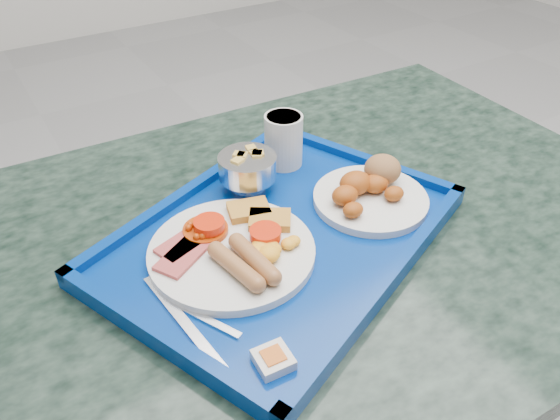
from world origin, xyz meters
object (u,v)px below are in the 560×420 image
table (290,315)px  main_plate (235,248)px  tray (280,236)px  juice_cup (284,139)px  bread_plate (370,190)px  fruit_bowl (248,167)px

table → main_plate: bearing=-167.7°
table → tray: size_ratio=2.04×
juice_cup → table: bearing=-117.5°
main_plate → bread_plate: bearing=0.8°
bread_plate → fruit_bowl: fruit_bowl is taller
juice_cup → bread_plate: bearing=-70.3°
table → fruit_bowl: bearing=98.1°
tray → fruit_bowl: (0.01, 0.12, 0.05)m
table → main_plate: main_plate is taller
table → juice_cup: bearing=62.5°
fruit_bowl → tray: bearing=-97.0°
tray → juice_cup: bearing=56.6°
tray → fruit_bowl: fruit_bowl is taller
tray → main_plate: 0.08m
bread_plate → juice_cup: juice_cup is taller
bread_plate → table: bearing=171.4°
table → bread_plate: bearing=-8.6°
table → juice_cup: (0.07, 0.14, 0.25)m
main_plate → fruit_bowl: bearing=54.5°
table → tray: (-0.03, -0.01, 0.20)m
bread_plate → fruit_bowl: bearing=139.5°
bread_plate → juice_cup: 0.17m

